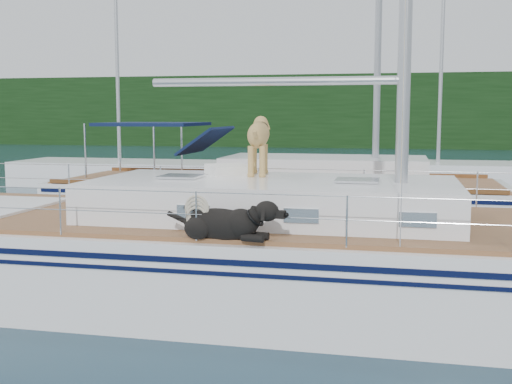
# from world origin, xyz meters

# --- Properties ---
(ground) EXTENTS (120.00, 120.00, 0.00)m
(ground) POSITION_xyz_m (0.00, 0.00, 0.00)
(ground) COLOR black
(ground) RESTS_ON ground
(tree_line) EXTENTS (90.00, 3.00, 6.00)m
(tree_line) POSITION_xyz_m (0.00, 45.00, 3.00)
(tree_line) COLOR black
(tree_line) RESTS_ON ground
(shore_bank) EXTENTS (92.00, 1.00, 1.20)m
(shore_bank) POSITION_xyz_m (0.00, 46.20, 0.60)
(shore_bank) COLOR #595147
(shore_bank) RESTS_ON ground
(main_sailboat) EXTENTS (12.00, 3.87, 14.01)m
(main_sailboat) POSITION_xyz_m (0.09, -0.00, 0.68)
(main_sailboat) COLOR white
(main_sailboat) RESTS_ON ground
(neighbor_sailboat) EXTENTS (11.00, 3.50, 13.30)m
(neighbor_sailboat) POSITION_xyz_m (-0.27, 6.46, 0.63)
(neighbor_sailboat) COLOR white
(neighbor_sailboat) RESTS_ON ground
(bg_boat_west) EXTENTS (8.00, 3.00, 11.65)m
(bg_boat_west) POSITION_xyz_m (-8.00, 14.00, 0.45)
(bg_boat_west) COLOR white
(bg_boat_west) RESTS_ON ground
(bg_boat_center) EXTENTS (7.20, 3.00, 11.65)m
(bg_boat_center) POSITION_xyz_m (4.00, 16.00, 0.45)
(bg_boat_center) COLOR white
(bg_boat_center) RESTS_ON ground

